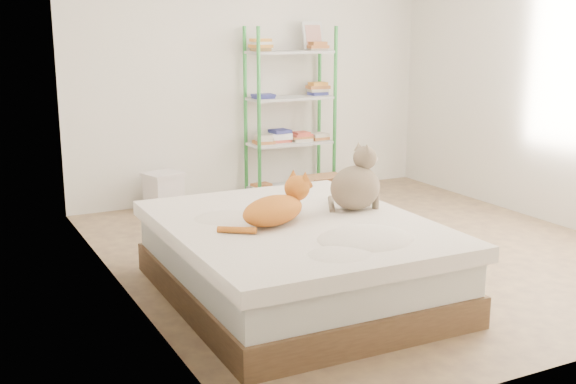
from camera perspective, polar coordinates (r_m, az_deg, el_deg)
room at (r=5.43m, az=6.54°, el=8.60°), size 3.81×4.21×2.61m
bed at (r=4.65m, az=0.58°, el=-5.31°), size 1.60×1.99×0.50m
orange_cat at (r=4.47m, az=-1.19°, el=-1.18°), size 0.64×0.51×0.23m
grey_cat at (r=4.83m, az=5.35°, el=1.09°), size 0.39×0.33×0.43m
shelf_unit at (r=7.25m, az=0.24°, el=5.92°), size 0.88×0.36×1.74m
cardboard_box at (r=6.80m, az=2.82°, el=-0.13°), size 0.46×0.43×0.37m
white_bin at (r=6.83m, az=-9.79°, el=0.00°), size 0.39×0.37×0.37m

